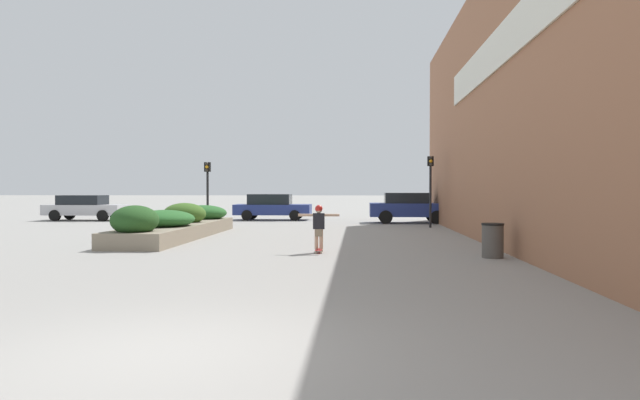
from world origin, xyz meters
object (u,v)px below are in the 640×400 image
(skateboard, at_px, (319,250))
(trash_bin, at_px, (493,240))
(skateboarder, at_px, (319,222))
(car_leftmost, at_px, (409,207))
(traffic_light_right, at_px, (431,179))
(traffic_light_left, at_px, (207,182))
(car_center_left, at_px, (272,207))
(car_center_right, at_px, (85,207))

(skateboard, height_order, trash_bin, trash_bin)
(skateboarder, relative_size, car_leftmost, 0.30)
(skateboard, xyz_separation_m, traffic_light_right, (4.48, 10.70, 2.20))
(car_leftmost, distance_m, traffic_light_left, 10.64)
(skateboarder, relative_size, car_center_left, 0.28)
(trash_bin, bearing_deg, skateboard, 168.80)
(car_center_right, relative_size, traffic_light_left, 1.45)
(skateboarder, distance_m, trash_bin, 4.74)
(trash_bin, height_order, car_center_right, car_center_right)
(car_center_left, distance_m, traffic_light_left, 6.85)
(traffic_light_left, bearing_deg, car_center_left, 71.74)
(car_center_right, distance_m, traffic_light_right, 19.70)
(car_leftmost, relative_size, car_center_right, 0.95)
(car_leftmost, height_order, car_center_left, car_leftmost)
(car_leftmost, xyz_separation_m, car_center_left, (-7.69, 2.43, -0.07))
(car_leftmost, relative_size, traffic_light_left, 1.38)
(car_center_right, bearing_deg, traffic_light_left, 58.62)
(skateboarder, distance_m, traffic_light_left, 12.06)
(car_center_right, distance_m, traffic_light_left, 10.11)
(trash_bin, distance_m, car_center_left, 19.63)
(skateboarder, height_order, traffic_light_left, traffic_light_left)
(skateboarder, xyz_separation_m, car_leftmost, (3.81, 14.34, -0.01))
(skateboard, xyz_separation_m, traffic_light_left, (-5.99, 10.39, 2.05))
(skateboard, bearing_deg, traffic_light_left, 118.59)
(skateboarder, height_order, car_center_left, car_center_left)
(skateboard, distance_m, car_leftmost, 14.86)
(car_leftmost, relative_size, car_center_left, 0.96)
(car_center_left, bearing_deg, traffic_light_left, -18.26)
(skateboard, relative_size, car_center_left, 0.17)
(car_center_left, xyz_separation_m, traffic_light_right, (8.36, -6.07, 1.50))
(skateboard, bearing_deg, skateboarder, -91.36)
(trash_bin, bearing_deg, car_center_right, 139.24)
(traffic_light_right, bearing_deg, car_center_left, 144.03)
(skateboarder, xyz_separation_m, car_center_left, (-3.88, 16.77, -0.08))
(skateboarder, distance_m, car_center_right, 21.33)
(traffic_light_left, height_order, traffic_light_right, traffic_light_right)
(skateboard, xyz_separation_m, skateboarder, (0.00, -0.00, 0.78))
(skateboarder, bearing_deg, trash_bin, -12.56)
(traffic_light_left, bearing_deg, car_center_right, 148.62)
(car_center_right, height_order, traffic_light_left, traffic_light_left)
(skateboarder, height_order, car_center_right, car_center_right)
(car_leftmost, bearing_deg, skateboard, -14.87)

